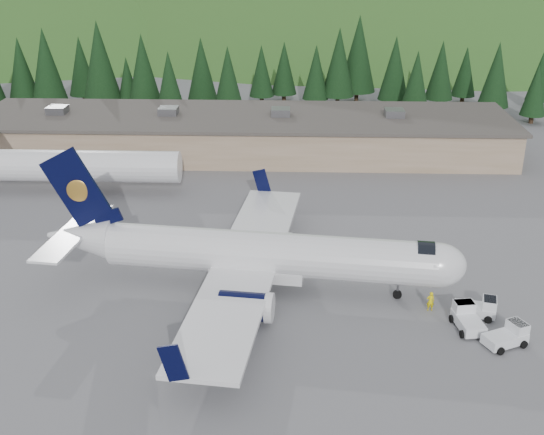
{
  "coord_description": "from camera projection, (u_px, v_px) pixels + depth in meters",
  "views": [
    {
      "loc": [
        2.05,
        -50.5,
        28.08
      ],
      "look_at": [
        0.0,
        6.0,
        4.0
      ],
      "focal_mm": 45.0,
      "sensor_mm": 36.0,
      "label": 1
    }
  ],
  "objects": [
    {
      "name": "baggage_tug_b",
      "position": [
        479.0,
        308.0,
        53.17
      ],
      "size": [
        3.41,
        2.47,
        1.67
      ],
      "rotation": [
        0.0,
        0.0,
        -0.24
      ],
      "color": "white",
      "rests_on": "ground"
    },
    {
      "name": "tree_line",
      "position": [
        198.0,
        67.0,
        110.8
      ],
      "size": [
        111.45,
        18.93,
        13.68
      ],
      "color": "black",
      "rests_on": "ground"
    },
    {
      "name": "baggage_tug_c",
      "position": [
        467.0,
        318.0,
        51.71
      ],
      "size": [
        2.39,
        3.49,
        1.74
      ],
      "rotation": [
        0.0,
        0.0,
        1.73
      ],
      "color": "white",
      "rests_on": "ground"
    },
    {
      "name": "airliner",
      "position": [
        257.0,
        255.0,
        56.42
      ],
      "size": [
        35.42,
        33.31,
        11.75
      ],
      "rotation": [
        0.0,
        0.0,
        -0.12
      ],
      "color": "white",
      "rests_on": "ground"
    },
    {
      "name": "second_airliner",
      "position": [
        58.0,
        165.0,
        77.26
      ],
      "size": [
        27.5,
        11.0,
        10.05
      ],
      "color": "white",
      "rests_on": "ground"
    },
    {
      "name": "ground",
      "position": [
        269.0,
        289.0,
        57.5
      ],
      "size": [
        600.0,
        600.0,
        0.0
      ],
      "primitive_type": "plane",
      "color": "slate"
    },
    {
      "name": "ramp_worker",
      "position": [
        430.0,
        301.0,
        53.96
      ],
      "size": [
        0.61,
        0.41,
        1.65
      ],
      "primitive_type": "imported",
      "rotation": [
        0.0,
        0.0,
        3.17
      ],
      "color": "yellow",
      "rests_on": "ground"
    },
    {
      "name": "terminal_building",
      "position": [
        243.0,
        133.0,
        91.58
      ],
      "size": [
        71.0,
        17.0,
        6.1
      ],
      "color": "#907658",
      "rests_on": "ground"
    },
    {
      "name": "baggage_tug_a",
      "position": [
        508.0,
        335.0,
        49.56
      ],
      "size": [
        3.53,
        2.89,
        1.69
      ],
      "rotation": [
        0.0,
        0.0,
        0.45
      ],
      "color": "white",
      "rests_on": "ground"
    },
    {
      "name": "hills",
      "position": [
        420.0,
        222.0,
        278.84
      ],
      "size": [
        614.0,
        330.0,
        300.0
      ],
      "color": "#344E1E",
      "rests_on": "ground"
    }
  ]
}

